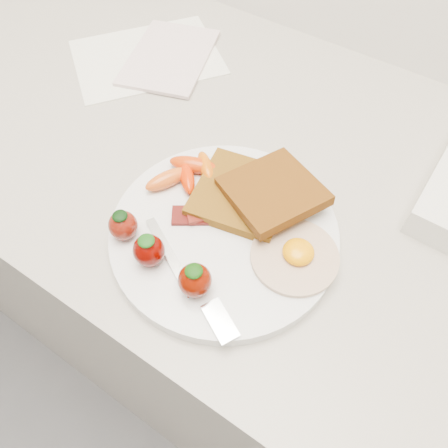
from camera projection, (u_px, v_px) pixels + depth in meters
The scene contains 11 objects.
counter at pixel (248, 300), 0.97m from camera, with size 2.00×0.60×0.90m, color gray.
plate at pixel (224, 233), 0.52m from camera, with size 0.27×0.27×0.02m, color silver.
toast_lower at pixel (242, 194), 0.53m from camera, with size 0.11×0.11×0.01m, color #512F04.
toast_upper at pixel (273, 191), 0.52m from camera, with size 0.10×0.10×0.01m, color #392308.
fried_egg at pixel (296, 255), 0.49m from camera, with size 0.13×0.13×0.02m.
bacon_strips at pixel (226, 212), 0.52m from camera, with size 0.12×0.11×0.01m.
baby_carrots at pixel (187, 172), 0.55m from camera, with size 0.07×0.10×0.02m.
strawberries at pixel (157, 253), 0.47m from camera, with size 0.14×0.05×0.04m.
fork at pixel (192, 284), 0.47m from camera, with size 0.17×0.08×0.00m.
paper_sheet at pixel (147, 57), 0.72m from camera, with size 0.18×0.23×0.00m, color white.
notepad at pixel (169, 57), 0.72m from camera, with size 0.12×0.18×0.01m, color beige.
Camera 1 is at (0.18, 1.33, 1.35)m, focal length 35.00 mm.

